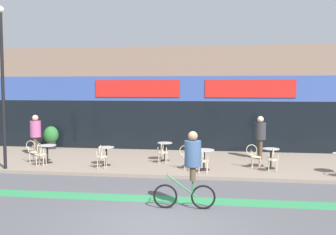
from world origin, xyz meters
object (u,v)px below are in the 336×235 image
object	(u,v)px
cafe_chair_0_near	(40,153)
cyclist_0	(191,163)
bistro_table_2	(165,148)
cafe_chair_3_side	(187,156)
lamp_post	(3,77)
cafe_chair_0_side	(33,150)
pedestrian_far_end	(260,134)
cafe_chair_1_near	(101,155)
bistro_table_3	(204,155)
bistro_table_1	(106,152)
cafe_chair_2_near	(163,151)
cafe_chair_4_side	(254,155)
planter_pot	(51,136)
pedestrian_near_end	(36,131)
bistro_table_0	(47,150)
bistro_table_4	(271,154)
cafe_chair_4_near	(273,158)
cafe_chair_3_near	(203,159)

from	to	relation	value
cafe_chair_0_near	cyclist_0	xyz separation A→B (m)	(6.23, -4.19, 0.57)
bistro_table_2	cyclist_0	bearing A→B (deg)	-75.17
cafe_chair_3_side	lamp_post	xyz separation A→B (m)	(-6.81, -0.85, 2.92)
cafe_chair_0_side	pedestrian_far_end	size ratio (longest dim) A/B	0.49
cyclist_0	cafe_chair_1_near	bearing A→B (deg)	-50.84
cafe_chair_1_near	bistro_table_2	bearing A→B (deg)	-50.62
bistro_table_3	cafe_chair_1_near	xyz separation A→B (m)	(-3.84, -0.32, -0.03)
bistro_table_1	cafe_chair_2_near	world-z (taller)	cafe_chair_2_near
cafe_chair_0_near	lamp_post	xyz separation A→B (m)	(-1.08, -0.67, 2.92)
bistro_table_1	cafe_chair_4_side	size ratio (longest dim) A/B	0.81
bistro_table_2	cafe_chair_1_near	bearing A→B (deg)	-137.87
lamp_post	planter_pot	bearing A→B (deg)	94.41
cafe_chair_3_side	bistro_table_2	bearing A→B (deg)	129.37
bistro_table_3	pedestrian_near_end	bearing A→B (deg)	165.07
cafe_chair_1_near	planter_pot	size ratio (longest dim) A/B	0.80
bistro_table_0	bistro_table_4	size ratio (longest dim) A/B	0.96
cafe_chair_4_near	cafe_chair_4_side	xyz separation A→B (m)	(-0.62, 0.62, 0.00)
cafe_chair_4_near	cyclist_0	xyz separation A→B (m)	(-2.61, -4.35, 0.57)
cafe_chair_3_side	lamp_post	world-z (taller)	lamp_post
cafe_chair_0_side	cafe_chair_4_side	bearing A→B (deg)	4.03
cafe_chair_1_near	cafe_chair_4_near	world-z (taller)	same
cafe_chair_4_side	pedestrian_far_end	bearing A→B (deg)	76.26
cafe_chair_0_side	lamp_post	bearing A→B (deg)	-106.11
cafe_chair_2_near	cafe_chair_4_side	size ratio (longest dim) A/B	1.00
cafe_chair_1_near	lamp_post	size ratio (longest dim) A/B	0.15
cafe_chair_1_near	cafe_chair_0_side	bearing A→B (deg)	73.44
cyclist_0	pedestrian_near_end	world-z (taller)	cyclist_0
bistro_table_4	cafe_chair_2_near	world-z (taller)	cafe_chair_2_near
cafe_chair_4_side	lamp_post	distance (m)	9.86
bistro_table_3	cafe_chair_4_side	bearing A→B (deg)	17.80
cafe_chair_3_side	cafe_chair_4_side	distance (m)	2.56
bistro_table_4	lamp_post	world-z (taller)	lamp_post
bistro_table_1	cafe_chair_0_near	size ratio (longest dim) A/B	0.81
cafe_chair_3_near	cafe_chair_0_side	bearing A→B (deg)	82.30
bistro_table_4	cyclist_0	distance (m)	5.65
cafe_chair_4_side	bistro_table_4	bearing A→B (deg)	-2.19
planter_pot	cafe_chair_4_near	bearing A→B (deg)	-21.14
bistro_table_1	pedestrian_near_end	bearing A→B (deg)	155.50
bistro_table_4	cafe_chair_0_near	bearing A→B (deg)	-174.97
bistro_table_4	planter_pot	xyz separation A→B (m)	(-10.30, 3.36, 0.09)
bistro_table_3	cafe_chair_4_side	size ratio (longest dim) A/B	0.85
cafe_chair_3_near	planter_pot	size ratio (longest dim) A/B	0.80
cyclist_0	bistro_table_3	bearing A→B (deg)	-95.04
cafe_chair_0_near	bistro_table_3	bearing A→B (deg)	-93.35
bistro_table_2	cyclist_0	xyz separation A→B (m)	(1.58, -5.98, 0.56)
bistro_table_0	pedestrian_near_end	world-z (taller)	pedestrian_near_end
cafe_chair_1_near	cafe_chair_3_side	size ratio (longest dim) A/B	1.00
cafe_chair_3_side	pedestrian_far_end	size ratio (longest dim) A/B	0.49
bistro_table_0	cafe_chair_2_near	bearing A→B (deg)	6.58
bistro_table_1	pedestrian_near_end	world-z (taller)	pedestrian_near_end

